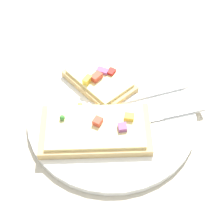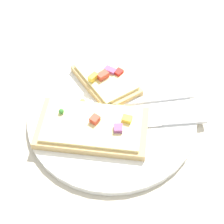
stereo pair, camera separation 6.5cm
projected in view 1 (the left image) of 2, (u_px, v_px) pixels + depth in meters
name	position (u px, v px, depth m)	size (l,w,h in m)	color
ground_plane	(112.00, 120.00, 0.67)	(4.00, 4.00, 0.00)	#BCB29E
plate	(112.00, 118.00, 0.67)	(0.30, 0.30, 0.01)	white
fork	(123.00, 100.00, 0.68)	(0.20, 0.15, 0.01)	silver
knife	(156.00, 117.00, 0.66)	(0.18, 0.15, 0.01)	silver
pizza_slice_main	(95.00, 128.00, 0.63)	(0.20, 0.21, 0.03)	tan
pizza_slice_corner	(99.00, 80.00, 0.70)	(0.10, 0.14, 0.03)	tan
crumb_scatter	(80.00, 98.00, 0.68)	(0.14, 0.10, 0.01)	tan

